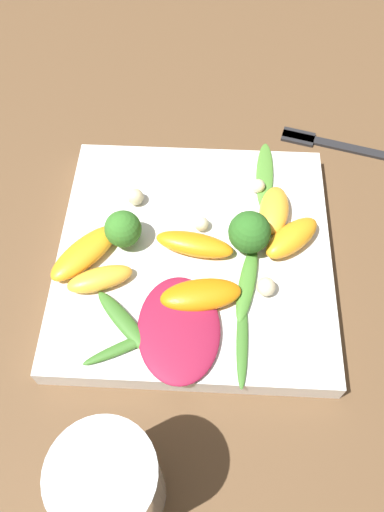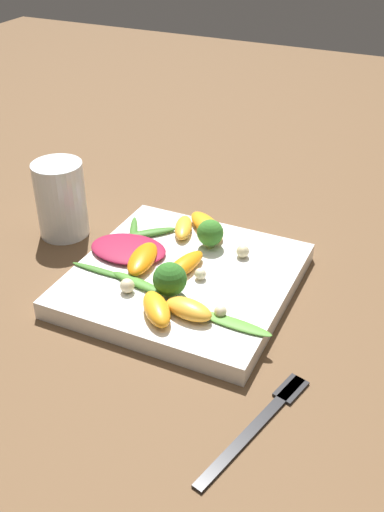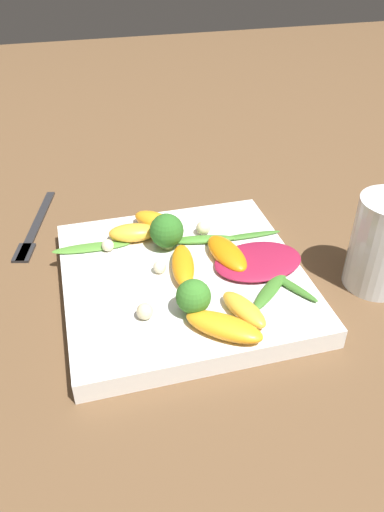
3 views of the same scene
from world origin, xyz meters
The scene contains 22 objects.
ground_plane centered at (0.00, 0.00, 0.00)m, with size 2.40×2.40×0.00m, color brown.
plate centered at (0.00, 0.00, 0.01)m, with size 0.26×0.26×0.02m.
drinking_glass centered at (0.21, -0.05, 0.05)m, with size 0.07×0.07×0.11m.
fork centered at (-0.16, 0.16, 0.00)m, with size 0.06×0.17×0.01m.
radicchio_leaf_0 centered at (0.08, -0.01, 0.03)m, with size 0.11×0.08×0.01m.
orange_segment_0 centered at (0.04, -0.08, 0.03)m, with size 0.04×0.06×0.02m.
orange_segment_1 centered at (-0.01, 0.09, 0.03)m, with size 0.06×0.06×0.02m.
orange_segment_2 centered at (0.00, 0.00, 0.03)m, with size 0.04×0.08×0.02m.
orange_segment_3 centered at (0.01, -0.10, 0.03)m, with size 0.08×0.07×0.02m.
orange_segment_4 centered at (0.05, 0.01, 0.03)m, with size 0.04×0.08×0.02m.
orange_segment_5 centered at (-0.04, 0.08, 0.03)m, with size 0.06×0.04×0.02m.
broccoli_floret_0 centered at (-0.01, -0.07, 0.04)m, with size 0.03×0.03×0.04m.
broccoli_floret_1 centered at (-0.01, 0.05, 0.05)m, with size 0.04×0.04×0.04m.
arugula_sprig_0 centered at (-0.09, 0.07, 0.03)m, with size 0.09×0.02×0.00m.
arugula_sprig_1 centered at (0.10, -0.05, 0.03)m, with size 0.05×0.08×0.01m.
arugula_sprig_2 centered at (0.09, 0.04, 0.03)m, with size 0.09×0.01×0.00m.
arugula_sprig_3 centered at (0.04, 0.05, 0.03)m, with size 0.08×0.03×0.01m.
arugula_sprig_4 centered at (0.08, -0.06, 0.03)m, with size 0.07×0.06×0.01m.
macadamia_nut_0 centered at (0.04, 0.07, 0.03)m, with size 0.02×0.02×0.02m.
macadamia_nut_1 centered at (-0.05, -0.06, 0.03)m, with size 0.02×0.02×0.02m.
macadamia_nut_2 centered at (-0.02, 0.01, 0.03)m, with size 0.01×0.01×0.01m.
macadamia_nut_3 centered at (-0.07, 0.06, 0.03)m, with size 0.01×0.01×0.01m.
Camera 2 is at (-0.27, 0.55, 0.44)m, focal length 42.00 mm.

